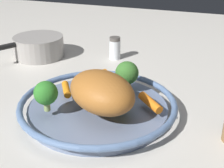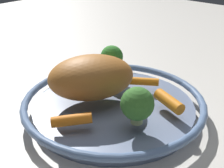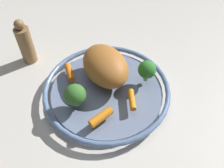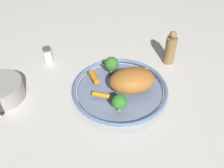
% 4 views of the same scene
% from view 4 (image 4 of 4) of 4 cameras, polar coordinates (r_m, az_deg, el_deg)
% --- Properties ---
extents(ground_plane, '(2.22, 2.22, 0.00)m').
position_cam_4_polar(ground_plane, '(0.93, 1.76, -2.29)').
color(ground_plane, beige).
extents(serving_bowl, '(0.35, 0.35, 0.04)m').
position_cam_4_polar(serving_bowl, '(0.91, 1.79, -1.45)').
color(serving_bowl, slate).
rests_on(serving_bowl, ground_plane).
extents(roast_chicken_piece, '(0.19, 0.18, 0.08)m').
position_cam_4_polar(roast_chicken_piece, '(0.87, 4.59, 0.84)').
color(roast_chicken_piece, '#A76429').
rests_on(roast_chicken_piece, serving_bowl).
extents(baby_carrot_left, '(0.04, 0.07, 0.02)m').
position_cam_4_polar(baby_carrot_left, '(0.93, -4.11, 1.56)').
color(baby_carrot_left, orange).
rests_on(baby_carrot_left, serving_bowl).
extents(baby_carrot_right, '(0.05, 0.06, 0.02)m').
position_cam_4_polar(baby_carrot_right, '(0.86, -2.48, -2.50)').
color(baby_carrot_right, orange).
rests_on(baby_carrot_right, serving_bowl).
extents(baby_carrot_back, '(0.06, 0.06, 0.02)m').
position_cam_4_polar(baby_carrot_back, '(0.97, 6.17, 3.23)').
color(baby_carrot_back, orange).
rests_on(baby_carrot_back, serving_bowl).
extents(broccoli_floret_small, '(0.05, 0.05, 0.06)m').
position_cam_4_polar(broccoli_floret_small, '(0.80, 1.68, -4.11)').
color(broccoli_floret_small, '#94AC66').
rests_on(broccoli_floret_small, serving_bowl).
extents(broccoli_floret_large, '(0.05, 0.05, 0.06)m').
position_cam_4_polar(broccoli_floret_large, '(0.95, -0.09, 4.55)').
color(broccoli_floret_large, '#9BA566').
rests_on(broccoli_floret_large, serving_bowl).
extents(salt_shaker, '(0.04, 0.04, 0.07)m').
position_cam_4_polar(salt_shaker, '(1.08, -14.38, 6.37)').
color(salt_shaker, silver).
rests_on(salt_shaker, ground_plane).
extents(pepper_mill, '(0.04, 0.04, 0.15)m').
position_cam_4_polar(pepper_mill, '(1.06, 13.11, 7.75)').
color(pepper_mill, olive).
rests_on(pepper_mill, ground_plane).
extents(saucepan, '(0.16, 0.21, 0.07)m').
position_cam_4_polar(saucepan, '(0.97, -23.91, -1.35)').
color(saucepan, '#9E9993').
rests_on(saucepan, ground_plane).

